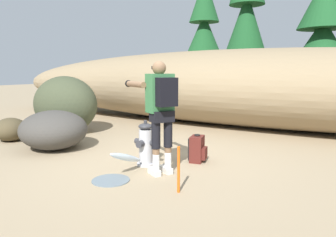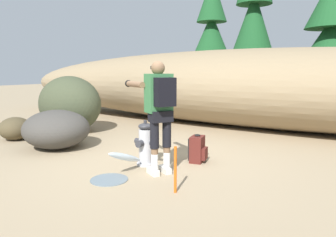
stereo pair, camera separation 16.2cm
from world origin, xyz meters
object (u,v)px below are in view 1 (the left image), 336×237
at_px(fire_hydrant, 146,145).
at_px(boulder_small, 10,129).
at_px(boulder_large, 66,104).
at_px(survey_stake, 179,170).
at_px(boulder_mid, 54,130).
at_px(spare_backpack, 197,149).
at_px(utility_worker, 160,104).

distance_m(fire_hydrant, boulder_small, 3.56).
height_order(boulder_large, survey_stake, boulder_large).
bearing_deg(boulder_mid, survey_stake, -12.51).
relative_size(fire_hydrant, boulder_small, 1.00).
relative_size(fire_hydrant, boulder_large, 0.44).
bearing_deg(fire_hydrant, spare_backpack, 44.27).
distance_m(boulder_mid, survey_stake, 3.27).
relative_size(utility_worker, boulder_small, 2.25).
bearing_deg(survey_stake, boulder_small, 171.43).
relative_size(boulder_large, boulder_mid, 1.25).
distance_m(boulder_large, boulder_mid, 1.72).
distance_m(utility_worker, boulder_large, 4.00).
distance_m(spare_backpack, boulder_mid, 2.88).
height_order(spare_backpack, boulder_large, boulder_large).
relative_size(utility_worker, boulder_large, 0.99).
xyz_separation_m(fire_hydrant, utility_worker, (0.43, -0.24, 0.72)).
bearing_deg(spare_backpack, boulder_large, 158.41).
bearing_deg(survey_stake, spare_backpack, 106.04).
bearing_deg(spare_backpack, utility_worker, -115.67).
relative_size(fire_hydrant, survey_stake, 1.24).
height_order(fire_hydrant, spare_backpack, fire_hydrant).
relative_size(boulder_large, survey_stake, 2.81).
distance_m(spare_backpack, boulder_small, 4.25).
xyz_separation_m(spare_backpack, boulder_mid, (-2.80, -0.65, 0.16)).
relative_size(utility_worker, spare_backpack, 3.54).
xyz_separation_m(utility_worker, boulder_large, (-3.70, 1.48, -0.36)).
distance_m(fire_hydrant, spare_backpack, 0.89).
bearing_deg(utility_worker, boulder_large, 7.61).
bearing_deg(fire_hydrant, utility_worker, -29.00).
xyz_separation_m(utility_worker, boulder_mid, (-2.60, 0.21, -0.68)).
distance_m(utility_worker, spare_backpack, 1.22).
relative_size(boulder_mid, survey_stake, 2.25).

